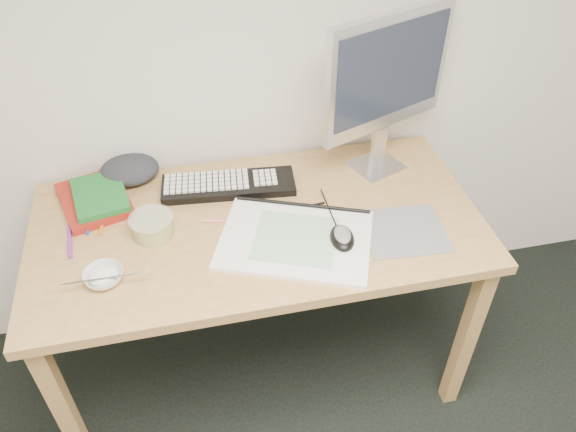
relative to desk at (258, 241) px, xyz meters
name	(u,v)px	position (x,y,z in m)	size (l,w,h in m)	color
desk	(258,241)	(0.00, 0.00, 0.00)	(1.40, 0.70, 0.75)	tan
mousepad	(404,231)	(0.43, -0.14, 0.08)	(0.25, 0.22, 0.00)	gray
sketchpad	(295,240)	(0.10, -0.11, 0.09)	(0.45, 0.32, 0.01)	white
keyboard	(229,185)	(-0.06, 0.19, 0.10)	(0.44, 0.14, 0.03)	black
monitor	(387,77)	(0.46, 0.20, 0.43)	(0.45, 0.20, 0.55)	silver
mouse	(342,235)	(0.23, -0.15, 0.11)	(0.07, 0.11, 0.04)	black
rice_bowl	(104,277)	(-0.46, -0.16, 0.10)	(0.11, 0.11, 0.03)	white
chopsticks	(105,278)	(-0.45, -0.18, 0.12)	(0.02, 0.02, 0.22)	silver
fruit_tub	(152,226)	(-0.32, 0.01, 0.11)	(0.13, 0.13, 0.06)	gold
book_red	(94,200)	(-0.50, 0.20, 0.10)	(0.20, 0.26, 0.03)	maroon
book_green	(100,195)	(-0.48, 0.20, 0.12)	(0.16, 0.22, 0.02)	#196727
cloth_lump	(130,170)	(-0.38, 0.31, 0.12)	(0.17, 0.14, 0.07)	#292B31
pencil_pink	(232,222)	(-0.08, 0.01, 0.09)	(0.01, 0.01, 0.18)	pink
pencil_tan	(271,212)	(0.05, 0.03, 0.09)	(0.01, 0.01, 0.19)	tan
pencil_black	(296,209)	(0.13, 0.03, 0.09)	(0.01, 0.01, 0.19)	black
marker_blue	(90,221)	(-0.51, 0.11, 0.09)	(0.01, 0.01, 0.12)	#203DB0
marker_orange	(103,222)	(-0.47, 0.09, 0.09)	(0.01, 0.01, 0.12)	#C37E16
marker_purple	(70,242)	(-0.57, 0.02, 0.09)	(0.01, 0.01, 0.14)	purple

